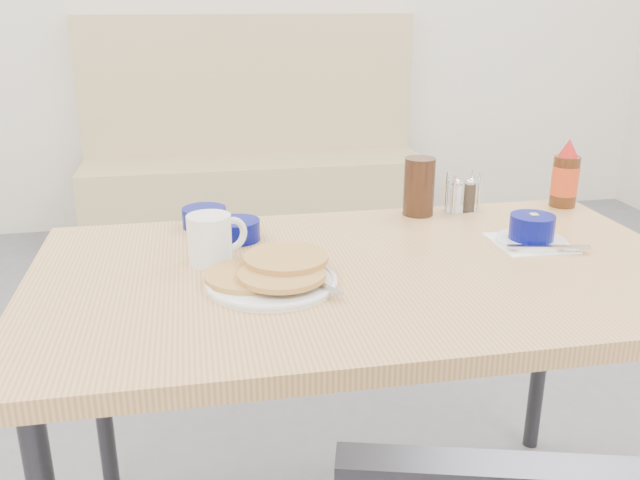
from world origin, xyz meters
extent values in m
cube|color=tan|center=(0.00, 2.72, 0.23)|extent=(1.90, 0.55, 0.45)
cube|color=tan|center=(0.00, 2.94, 0.72)|extent=(1.90, 0.12, 1.00)
cube|color=#2D2D33|center=(0.00, 2.72, 0.04)|extent=(1.90, 0.55, 0.08)
cube|color=tan|center=(0.00, 0.25, 0.74)|extent=(1.40, 0.80, 0.04)
cylinder|color=#2D2D33|center=(-0.62, 0.57, 0.36)|extent=(0.04, 0.04, 0.72)
cylinder|color=#2D2D33|center=(0.62, 0.57, 0.36)|extent=(0.04, 0.04, 0.72)
cylinder|color=white|center=(-0.21, 0.19, 0.77)|extent=(0.26, 0.26, 0.01)
cylinder|color=tan|center=(-0.25, 0.21, 0.78)|extent=(0.17, 0.17, 0.01)
cylinder|color=tan|center=(-0.19, 0.17, 0.79)|extent=(0.17, 0.17, 0.01)
cylinder|color=tan|center=(-0.17, 0.23, 0.80)|extent=(0.17, 0.17, 0.01)
cube|color=silver|center=(-0.12, 0.14, 0.78)|extent=(0.07, 0.11, 0.00)
cylinder|color=white|center=(-0.32, 0.34, 0.81)|extent=(0.09, 0.09, 0.11)
cylinder|color=black|center=(-0.32, 0.34, 0.86)|extent=(0.08, 0.08, 0.00)
torus|color=white|center=(-0.28, 0.36, 0.81)|extent=(0.08, 0.05, 0.08)
cube|color=white|center=(0.41, 0.32, 0.76)|extent=(0.17, 0.17, 0.00)
cylinder|color=white|center=(0.41, 0.32, 0.77)|extent=(0.16, 0.16, 0.01)
cylinder|color=#040966|center=(0.41, 0.32, 0.80)|extent=(0.10, 0.10, 0.06)
cylinder|color=white|center=(0.41, 0.32, 0.82)|extent=(0.09, 0.09, 0.01)
cube|color=#F4DB60|center=(0.41, 0.33, 0.83)|extent=(0.02, 0.02, 0.01)
cube|color=silver|center=(0.42, 0.26, 0.77)|extent=(0.18, 0.06, 0.00)
cylinder|color=#040966|center=(-0.33, 0.59, 0.78)|extent=(0.11, 0.11, 0.05)
cylinder|color=#040966|center=(-0.25, 0.48, 0.78)|extent=(0.11, 0.11, 0.05)
cylinder|color=#341D10|center=(0.23, 0.59, 0.84)|extent=(0.08, 0.08, 0.15)
cube|color=silver|center=(0.35, 0.59, 0.76)|extent=(0.10, 0.06, 0.00)
cylinder|color=silver|center=(0.31, 0.57, 0.82)|extent=(0.01, 0.01, 0.10)
cylinder|color=silver|center=(0.39, 0.58, 0.82)|extent=(0.01, 0.01, 0.10)
cylinder|color=silver|center=(0.31, 0.60, 0.82)|extent=(0.01, 0.01, 0.10)
cylinder|color=silver|center=(0.38, 0.61, 0.82)|extent=(0.01, 0.01, 0.10)
cylinder|color=silver|center=(0.33, 0.59, 0.80)|extent=(0.03, 0.03, 0.07)
cylinder|color=#3F3326|center=(0.37, 0.59, 0.80)|extent=(0.03, 0.03, 0.07)
cylinder|color=#47230F|center=(0.64, 0.59, 0.83)|extent=(0.07, 0.07, 0.14)
cylinder|color=orange|center=(0.64, 0.59, 0.83)|extent=(0.07, 0.07, 0.08)
cone|color=red|center=(0.64, 0.59, 0.92)|extent=(0.05, 0.05, 0.05)
camera|label=1|loc=(-0.35, -1.03, 1.29)|focal=38.00mm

